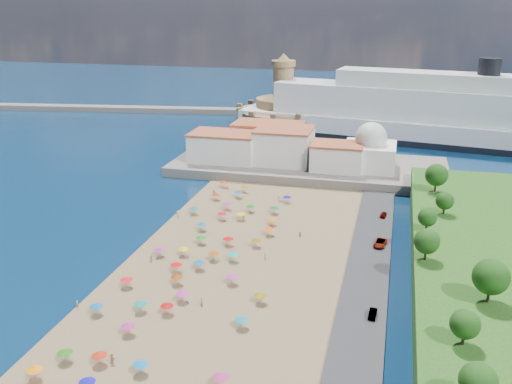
# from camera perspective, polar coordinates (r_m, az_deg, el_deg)

# --- Properties ---
(ground) EXTENTS (700.00, 700.00, 0.00)m
(ground) POSITION_cam_1_polar(r_m,az_deg,el_deg) (127.34, -4.52, -6.81)
(ground) COLOR #071938
(ground) RESTS_ON ground
(terrace) EXTENTS (90.00, 36.00, 3.00)m
(terrace) POSITION_cam_1_polar(r_m,az_deg,el_deg) (191.26, 5.26, 2.52)
(terrace) COLOR #59544C
(terrace) RESTS_ON ground
(jetty) EXTENTS (18.00, 70.00, 2.40)m
(jetty) POSITION_cam_1_polar(r_m,az_deg,el_deg) (228.56, 1.18, 5.23)
(jetty) COLOR #59544C
(jetty) RESTS_ON ground
(breakwater) EXTENTS (199.03, 34.77, 2.60)m
(breakwater) POSITION_cam_1_polar(r_m,az_deg,el_deg) (305.04, -15.24, 8.06)
(breakwater) COLOR #59544C
(breakwater) RESTS_ON ground
(waterfront_buildings) EXTENTS (57.00, 29.00, 11.00)m
(waterfront_buildings) POSITION_cam_1_polar(r_m,az_deg,el_deg) (192.51, 1.50, 4.67)
(waterfront_buildings) COLOR silver
(waterfront_buildings) RESTS_ON terrace
(domed_building) EXTENTS (16.00, 16.00, 15.00)m
(domed_building) POSITION_cam_1_polar(r_m,az_deg,el_deg) (185.51, 11.35, 4.11)
(domed_building) COLOR silver
(domed_building) RESTS_ON terrace
(fortress) EXTENTS (40.00, 40.00, 32.40)m
(fortress) POSITION_cam_1_polar(r_m,az_deg,el_deg) (256.07, 2.71, 7.95)
(fortress) COLOR #A37E51
(fortress) RESTS_ON ground
(cruise_ship) EXTENTS (157.22, 47.33, 34.00)m
(cruise_ship) POSITION_cam_1_polar(r_m,az_deg,el_deg) (237.43, 16.77, 7.15)
(cruise_ship) COLOR black
(cruise_ship) RESTS_ON ground
(beach_parasols) EXTENTS (30.88, 118.35, 2.20)m
(beach_parasols) POSITION_cam_1_polar(r_m,az_deg,el_deg) (117.36, -6.76, -8.07)
(beach_parasols) COLOR gray
(beach_parasols) RESTS_ON beach
(beachgoers) EXTENTS (35.51, 99.33, 1.89)m
(beachgoers) POSITION_cam_1_polar(r_m,az_deg,el_deg) (126.70, -5.11, -6.39)
(beachgoers) COLOR tan
(beachgoers) RESTS_ON beach
(parked_cars) EXTENTS (3.17, 54.59, 1.45)m
(parked_cars) POSITION_cam_1_polar(r_m,az_deg,el_deg) (132.85, 12.27, -5.42)
(parked_cars) COLOR gray
(parked_cars) RESTS_ON promenade
(hillside_trees) EXTENTS (15.44, 107.53, 7.91)m
(hillside_trees) POSITION_cam_1_polar(r_m,az_deg,el_deg) (114.19, 19.09, -5.43)
(hillside_trees) COLOR #382314
(hillside_trees) RESTS_ON hillside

